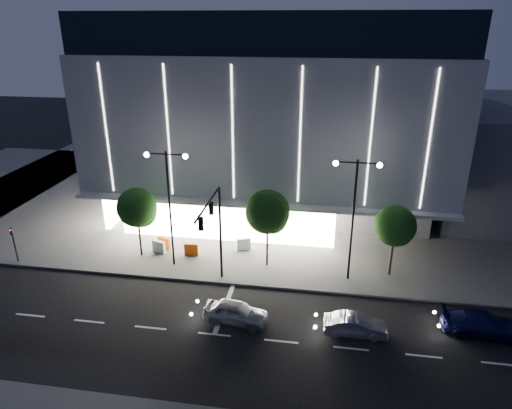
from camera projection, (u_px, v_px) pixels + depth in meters
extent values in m
plane|color=black|center=(189.00, 316.00, 28.82)|extent=(160.00, 160.00, 0.00)
cube|color=#474747|center=(297.00, 190.00, 50.03)|extent=(70.00, 40.00, 0.15)
cube|color=#4C4C51|center=(279.00, 172.00, 49.60)|extent=(28.00, 21.00, 4.00)
cube|color=#9E9EA3|center=(278.00, 106.00, 44.95)|extent=(30.00, 25.00, 11.00)
cube|color=black|center=(280.00, 30.00, 42.33)|extent=(29.40, 24.50, 3.00)
cube|color=white|center=(226.00, 220.00, 37.86)|extent=(18.00, 0.40, 3.60)
cube|color=white|center=(129.00, 191.00, 44.29)|extent=(0.40, 10.00, 3.60)
cube|color=#9E9EA3|center=(259.00, 203.00, 35.72)|extent=(30.00, 2.00, 0.30)
cube|color=white|center=(259.00, 136.00, 33.49)|extent=(24.00, 0.06, 10.00)
cube|color=#4C4C51|center=(511.00, 155.00, 45.11)|extent=(16.00, 20.00, 10.00)
cylinder|color=black|center=(221.00, 235.00, 31.75)|extent=(0.18, 0.18, 7.00)
cylinder|color=black|center=(208.00, 204.00, 27.78)|extent=(0.14, 5.80, 0.14)
cube|color=black|center=(211.00, 208.00, 28.65)|extent=(0.28, 0.18, 0.85)
cube|color=black|center=(201.00, 224.00, 26.45)|extent=(0.28, 0.18, 0.85)
sphere|color=#FF0C0C|center=(209.00, 204.00, 28.55)|extent=(0.14, 0.14, 0.14)
cylinder|color=black|center=(170.00, 211.00, 33.06)|extent=(0.16, 0.16, 9.00)
cylinder|color=black|center=(156.00, 154.00, 31.55)|extent=(1.40, 0.10, 0.10)
cylinder|color=black|center=(175.00, 155.00, 31.34)|extent=(1.40, 0.10, 0.10)
sphere|color=white|center=(147.00, 155.00, 31.69)|extent=(0.36, 0.36, 0.36)
sphere|color=white|center=(185.00, 156.00, 31.28)|extent=(0.36, 0.36, 0.36)
cylinder|color=black|center=(352.00, 223.00, 31.16)|extent=(0.16, 0.16, 9.00)
cylinder|color=black|center=(347.00, 162.00, 29.65)|extent=(1.40, 0.10, 0.10)
cylinder|color=black|center=(369.00, 163.00, 29.44)|extent=(1.40, 0.10, 0.10)
sphere|color=white|center=(336.00, 163.00, 29.79)|extent=(0.36, 0.36, 0.36)
sphere|color=white|center=(380.00, 165.00, 29.38)|extent=(0.36, 0.36, 0.36)
cylinder|color=black|center=(15.00, 246.00, 34.57)|extent=(0.12, 0.12, 3.00)
cube|color=black|center=(12.00, 231.00, 34.12)|extent=(0.22, 0.16, 0.55)
sphere|color=#FF0C0C|center=(10.00, 230.00, 33.96)|extent=(0.10, 0.10, 0.10)
cylinder|color=black|center=(140.00, 235.00, 35.39)|extent=(0.16, 0.16, 3.78)
sphere|color=#193E10|center=(137.00, 207.00, 34.52)|extent=(3.02, 3.02, 3.02)
sphere|color=#193E10|center=(142.00, 213.00, 34.86)|extent=(2.16, 2.16, 2.16)
sphere|color=#193E10|center=(133.00, 212.00, 34.54)|extent=(1.94, 1.94, 1.94)
cylinder|color=black|center=(267.00, 243.00, 33.88)|extent=(0.16, 0.16, 4.06)
sphere|color=#193E10|center=(268.00, 212.00, 32.94)|extent=(3.25, 3.25, 3.25)
sphere|color=#193E10|center=(272.00, 218.00, 33.30)|extent=(2.32, 2.32, 2.32)
sphere|color=#193E10|center=(264.00, 217.00, 32.97)|extent=(2.09, 2.09, 2.09)
cylinder|color=black|center=(392.00, 254.00, 32.64)|extent=(0.16, 0.16, 3.64)
sphere|color=#193E10|center=(395.00, 226.00, 31.80)|extent=(2.91, 2.91, 2.91)
sphere|color=#193E10|center=(398.00, 232.00, 32.14)|extent=(2.08, 2.08, 2.08)
sphere|color=#193E10|center=(391.00, 231.00, 31.82)|extent=(1.87, 1.87, 1.87)
imported|color=#A5A7AD|center=(236.00, 312.00, 28.05)|extent=(4.21, 2.11, 1.38)
imported|color=#B0B3B8|center=(355.00, 325.00, 26.97)|extent=(3.74, 1.38, 1.22)
imported|color=#13154A|center=(483.00, 324.00, 26.97)|extent=(4.82, 2.13, 1.38)
cube|color=#FF640E|center=(164.00, 243.00, 36.88)|extent=(1.11, 0.66, 1.00)
cube|color=silver|center=(159.00, 247.00, 36.23)|extent=(1.12, 0.58, 1.00)
cube|color=#EC540D|center=(191.00, 249.00, 35.83)|extent=(1.12, 0.33, 1.00)
cube|color=white|center=(244.00, 244.00, 36.66)|extent=(1.12, 0.63, 1.00)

